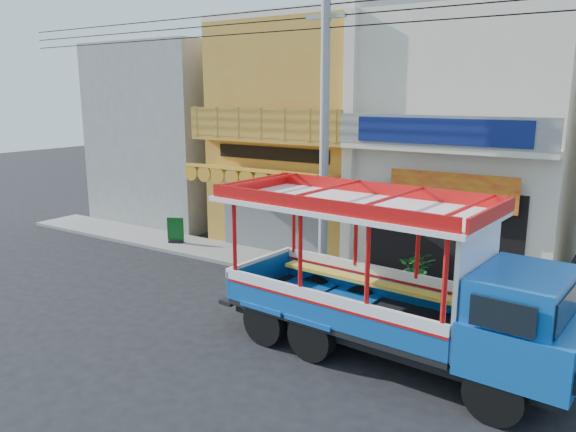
% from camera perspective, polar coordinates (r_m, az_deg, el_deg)
% --- Properties ---
extents(ground, '(90.00, 90.00, 0.00)m').
position_cam_1_polar(ground, '(13.90, 0.27, -11.19)').
color(ground, black).
rests_on(ground, ground).
extents(sidewalk, '(30.00, 2.00, 0.12)m').
position_cam_1_polar(sidewalk, '(17.15, 7.60, -6.43)').
color(sidewalk, slate).
rests_on(sidewalk, ground).
extents(shophouse_left, '(6.00, 7.50, 8.24)m').
position_cam_1_polar(shophouse_left, '(21.67, 2.88, 8.52)').
color(shophouse_left, '#BB7429').
rests_on(shophouse_left, ground).
extents(shophouse_right, '(6.00, 6.75, 8.24)m').
position_cam_1_polar(shophouse_right, '(19.35, 18.53, 7.44)').
color(shophouse_right, beige).
rests_on(shophouse_right, ground).
extents(party_pilaster, '(0.35, 0.30, 8.00)m').
position_cam_1_polar(party_pilaster, '(17.52, 6.22, 7.20)').
color(party_pilaster, beige).
rests_on(party_pilaster, ground).
extents(filler_building_left, '(6.00, 6.00, 7.60)m').
position_cam_1_polar(filler_building_left, '(25.96, -10.67, 8.28)').
color(filler_building_left, gray).
rests_on(filler_building_left, ground).
extents(utility_pole, '(28.00, 0.26, 9.00)m').
position_cam_1_polar(utility_pole, '(16.02, 4.22, 10.46)').
color(utility_pole, gray).
rests_on(utility_pole, ground).
extents(songthaew_truck, '(7.82, 3.06, 3.57)m').
position_cam_1_polar(songthaew_truck, '(11.67, 12.64, -7.14)').
color(songthaew_truck, black).
rests_on(songthaew_truck, ground).
extents(green_sign, '(0.59, 0.47, 0.94)m').
position_cam_1_polar(green_sign, '(21.23, -11.35, -1.61)').
color(green_sign, black).
rests_on(green_sign, sidewalk).
extents(potted_plant_a, '(1.21, 1.12, 1.13)m').
position_cam_1_polar(potted_plant_a, '(16.43, 13.00, -5.21)').
color(potted_plant_a, '#1B6122').
rests_on(potted_plant_a, sidewalk).
extents(potted_plant_c, '(0.69, 0.69, 0.90)m').
position_cam_1_polar(potted_plant_c, '(16.69, 17.68, -5.63)').
color(potted_plant_c, '#1B6122').
rests_on(potted_plant_c, sidewalk).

